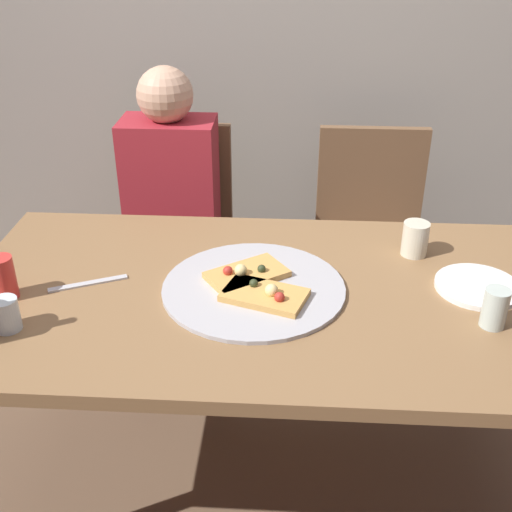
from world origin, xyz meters
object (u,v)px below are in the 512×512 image
Objects in this scene: dining_table at (260,311)px; tumbler_near at (6,314)px; table_knife at (88,283)px; chair_left at (177,223)px; pizza_tray at (254,287)px; chair_right at (370,228)px; plate_stack at (478,286)px; soda_can at (3,278)px; tumbler_far at (495,308)px; pizza_slice_extra at (246,274)px; pizza_slice_last at (265,295)px; wine_glass at (415,239)px; guest_in_sweater at (168,210)px.

tumbler_near reaches higher than dining_table.
chair_left is at bearing 59.71° from table_knife.
pizza_tray is at bearing -23.88° from table_knife.
plate_stack is at bearing 103.80° from chair_right.
tumbler_near is 0.37× the size of plate_stack.
pizza_tray is 0.68m from soda_can.
chair_left is 0.80m from chair_right.
tumbler_far is (1.22, 0.09, 0.01)m from tumbler_near.
pizza_slice_extra is at bearing 179.83° from plate_stack.
pizza_slice_last is at bearing 1.47° from soda_can.
wine_glass reaches higher than plate_stack.
chair_right is at bearing 101.00° from tumbler_far.
chair_right reaches higher than soda_can.
dining_table is at bearing 64.77° from chair_right.
guest_in_sweater is (-0.00, -0.15, 0.13)m from chair_left.
tumbler_far is (0.58, -0.07, 0.03)m from pizza_slice_last.
plate_stack reaches higher than table_knife.
plate_stack is (0.59, 0.10, -0.02)m from pizza_slice_last.
pizza_slice_extra is 0.64m from tumbler_near.
chair_left is (-0.35, 0.81, -0.25)m from pizza_slice_extra.
chair_left is at bearing 78.07° from tumbler_near.
guest_in_sweater is (0.23, 0.93, -0.14)m from tumbler_near.
pizza_tray is 0.65m from tumbler_near.
guest_in_sweater reaches higher than table_knife.
table_knife is at bearing 83.92° from chair_left.
pizza_slice_last is 0.59m from tumbler_far.
soda_can reaches higher than dining_table.
table_knife is (0.20, 0.08, -0.06)m from soda_can.
table_knife is 0.89m from chair_left.
table_knife is (-0.94, -0.23, -0.05)m from wine_glass.
guest_in_sweater is at bearing 151.08° from wine_glass.
tumbler_far is 1.43m from chair_left.
dining_table is 3.30× the size of pizza_tray.
guest_in_sweater is at bearing 118.31° from pizza_slice_last.
wine_glass is 0.12× the size of chair_left.
soda_can is 0.52× the size of plate_stack.
dining_table is 0.81m from guest_in_sweater.
pizza_slice_last is 0.60m from plate_stack.
wine_glass is (0.44, 0.29, 0.03)m from pizza_slice_last.
tumbler_near reaches higher than table_knife.
pizza_slice_extra reaches higher than table_knife.
plate_stack is (1.23, 0.27, -0.04)m from tumbler_near.
chair_right is at bearing 63.63° from pizza_tray.
dining_table is at bearing 114.78° from chair_left.
pizza_slice_last is 0.21× the size of guest_in_sweater.
guest_in_sweater is (0.09, 0.71, -0.10)m from table_knife.
chair_left reaches higher than pizza_tray.
guest_in_sweater is at bearing 10.70° from chair_right.
pizza_tray is at bearing 119.22° from pizza_slice_last.
chair_right is 0.83m from guest_in_sweater.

